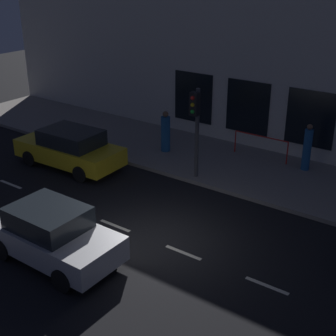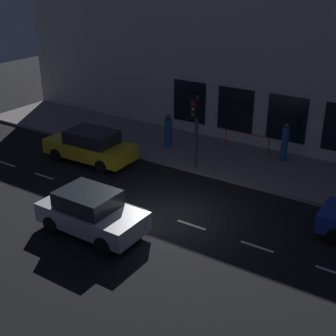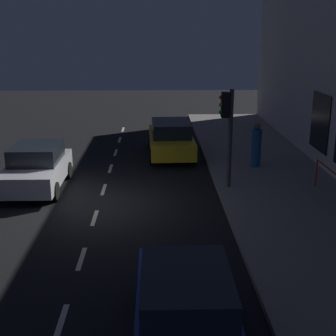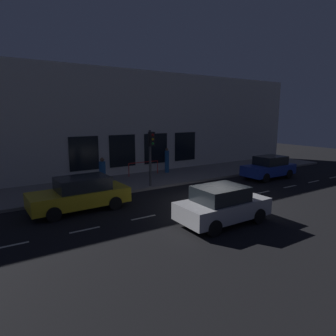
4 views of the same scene
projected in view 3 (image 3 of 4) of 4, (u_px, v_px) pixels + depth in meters
The scene contains 9 objects.
ground_plane at pixel (98, 206), 14.92m from camera, with size 60.00×60.00×0.00m, color black.
sidewalk at pixel (291, 202), 15.06m from camera, with size 4.50×32.00×0.15m.
lane_centre_line at pixel (95, 218), 13.96m from camera, with size 0.12×27.20×0.01m.
traffic_light at pixel (227, 122), 15.66m from camera, with size 0.50×0.32×3.41m.
parked_car_0 at pixel (185, 311), 7.98m from camera, with size 1.82×4.00×1.58m.
parked_car_1 at pixel (37, 167), 16.33m from camera, with size 1.91×3.91×1.58m.
parked_car_2 at pixel (171, 138), 20.70m from camera, with size 2.07×4.56×1.58m.
pedestrian_1 at pixel (256, 147), 18.52m from camera, with size 0.47×0.47×1.77m.
red_railing at pixel (329, 176), 15.06m from camera, with size 0.05×2.39×0.97m.
Camera 3 is at (1.86, -14.00, 5.43)m, focal length 49.56 mm.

